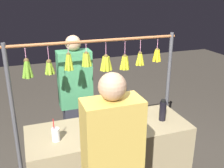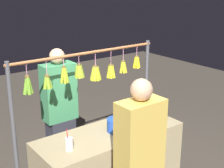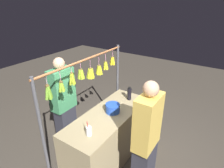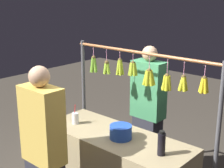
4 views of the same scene
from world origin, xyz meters
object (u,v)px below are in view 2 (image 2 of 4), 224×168
(vendor_person, at_px, (60,116))
(blue_bucket, at_px, (117,125))
(water_bottle, at_px, (152,111))
(drink_cup, at_px, (69,144))

(vendor_person, bearing_deg, blue_bucket, 107.23)
(water_bottle, distance_m, drink_cup, 1.13)
(blue_bucket, distance_m, drink_cup, 0.63)
(water_bottle, bearing_deg, vendor_person, -48.26)
(water_bottle, height_order, vendor_person, vendor_person)
(blue_bucket, height_order, vendor_person, vendor_person)
(blue_bucket, xyz_separation_m, vendor_person, (0.26, -0.83, -0.12))
(water_bottle, relative_size, blue_bucket, 1.05)
(water_bottle, xyz_separation_m, blue_bucket, (0.50, -0.02, -0.04))
(blue_bucket, relative_size, vendor_person, 0.13)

